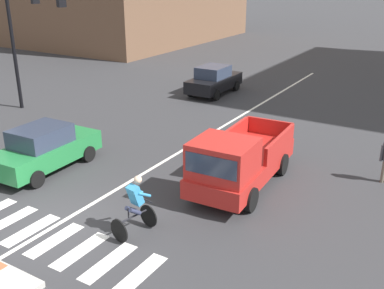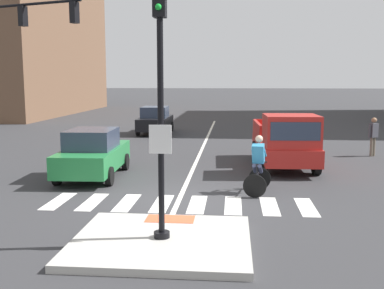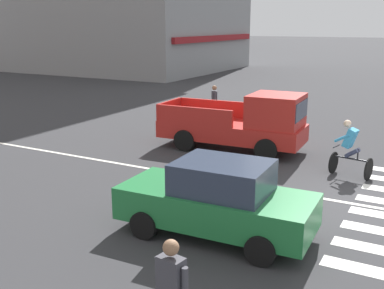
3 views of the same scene
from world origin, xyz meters
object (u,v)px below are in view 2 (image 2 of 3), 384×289
pickup_truck_red_eastbound_mid (285,142)px  signal_pole (160,83)px  car_green_westbound_near (93,153)px  pedestrian_waiting_far_side (373,134)px  cyclist (258,163)px  car_black_westbound_distant (155,120)px

pickup_truck_red_eastbound_mid → signal_pole: bearing=-111.8°
car_green_westbound_near → pedestrian_waiting_far_side: 11.89m
signal_pole → cyclist: bearing=64.6°
cyclist → pedestrian_waiting_far_side: cyclist is taller
signal_pole → car_black_westbound_distant: size_ratio=1.25×
car_green_westbound_near → signal_pole: bearing=-61.9°
car_black_westbound_distant → pedestrian_waiting_far_side: (10.70, -7.39, 0.17)m
pedestrian_waiting_far_side → car_green_westbound_near: bearing=-153.9°
car_green_westbound_near → cyclist: 5.68m
car_green_westbound_near → pickup_truck_red_eastbound_mid: size_ratio=0.80×
pickup_truck_red_eastbound_mid → cyclist: size_ratio=3.08×
signal_pole → car_black_westbound_distant: 19.26m
car_green_westbound_near → car_black_westbound_distant: bearing=90.1°
signal_pole → car_green_westbound_near: signal_pole is taller
car_green_westbound_near → car_black_westbound_distant: size_ratio=1.01×
car_green_westbound_near → cyclist: size_ratio=2.48×
signal_pole → cyclist: 5.50m
car_black_westbound_distant → pickup_truck_red_eastbound_mid: (6.65, -10.52, 0.17)m
cyclist → signal_pole: bearing=-115.4°
car_green_westbound_near → pickup_truck_red_eastbound_mid: bearing=17.7°
signal_pole → car_black_westbound_distant: (-3.32, 18.81, -2.42)m
car_black_westbound_distant → pedestrian_waiting_far_side: size_ratio=2.46×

